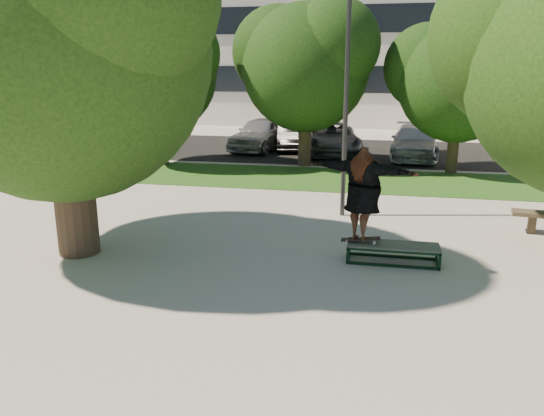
% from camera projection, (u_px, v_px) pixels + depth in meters
% --- Properties ---
extents(ground, '(120.00, 120.00, 0.00)m').
position_uv_depth(ground, '(265.00, 287.00, 9.40)').
color(ground, '#ADA79F').
rests_on(ground, ground).
extents(grass_strip, '(30.00, 4.00, 0.02)m').
position_uv_depth(grass_strip, '(352.00, 180.00, 18.20)').
color(grass_strip, '#1E4F16').
rests_on(grass_strip, ground).
extents(asphalt_strip, '(40.00, 8.00, 0.01)m').
position_uv_depth(asphalt_strip, '(338.00, 151.00, 24.55)').
color(asphalt_strip, black).
rests_on(asphalt_strip, ground).
extents(tree_left, '(6.96, 5.95, 7.12)m').
position_uv_depth(tree_left, '(57.00, 32.00, 10.11)').
color(tree_left, '#38281E').
rests_on(tree_left, ground).
extents(bg_tree_left, '(5.28, 4.51, 5.77)m').
position_uv_depth(bg_tree_left, '(157.00, 68.00, 20.17)').
color(bg_tree_left, '#38281E').
rests_on(bg_tree_left, ground).
extents(bg_tree_mid, '(5.76, 4.92, 6.24)m').
position_uv_depth(bg_tree_mid, '(304.00, 60.00, 20.00)').
color(bg_tree_mid, '#38281E').
rests_on(bg_tree_mid, ground).
extents(bg_tree_right, '(5.04, 4.31, 5.43)m').
position_uv_depth(bg_tree_right, '(457.00, 75.00, 18.60)').
color(bg_tree_right, '#38281E').
rests_on(bg_tree_right, ground).
extents(lamppost, '(0.25, 0.15, 6.11)m').
position_uv_depth(lamppost, '(346.00, 93.00, 13.12)').
color(lamppost, '#2D2D30').
rests_on(lamppost, ground).
extents(office_building, '(30.00, 14.12, 16.00)m').
position_uv_depth(office_building, '(331.00, 5.00, 37.98)').
color(office_building, beige).
rests_on(office_building, ground).
extents(grind_box, '(1.80, 0.60, 0.38)m').
position_uv_depth(grind_box, '(393.00, 253.00, 10.55)').
color(grind_box, black).
rests_on(grind_box, ground).
extents(skater_rig, '(2.33, 1.48, 1.93)m').
position_uv_depth(skater_rig, '(363.00, 194.00, 10.37)').
color(skater_rig, white).
rests_on(skater_rig, grind_box).
extents(bystander, '(0.68, 0.56, 1.59)m').
position_uv_depth(bystander, '(75.00, 215.00, 11.02)').
color(bystander, '#1A6665').
rests_on(bystander, ground).
extents(car_silver_a, '(2.66, 4.76, 1.53)m').
position_uv_depth(car_silver_a, '(262.00, 134.00, 24.55)').
color(car_silver_a, '#A5A5A9').
rests_on(car_silver_a, asphalt_strip).
extents(car_dark, '(2.08, 4.12, 1.29)m').
position_uv_depth(car_dark, '(292.00, 135.00, 24.90)').
color(car_dark, black).
rests_on(car_dark, asphalt_strip).
extents(car_grey, '(3.05, 5.24, 1.37)m').
position_uv_depth(car_grey, '(332.00, 139.00, 23.41)').
color(car_grey, '#5C5B61').
rests_on(car_grey, asphalt_strip).
extents(car_silver_b, '(2.13, 4.76, 1.36)m').
position_uv_depth(car_silver_b, '(414.00, 142.00, 22.45)').
color(car_silver_b, '#B4B5B9').
rests_on(car_silver_b, asphalt_strip).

